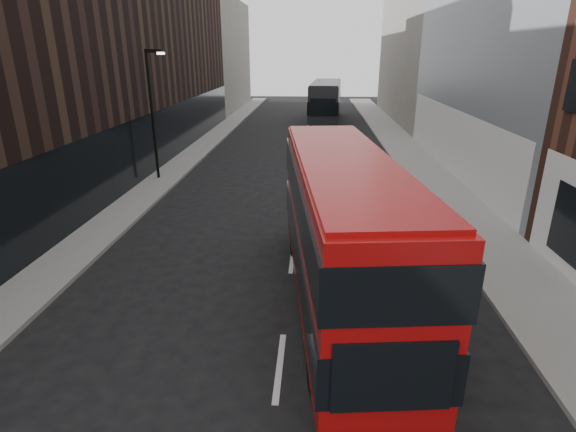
% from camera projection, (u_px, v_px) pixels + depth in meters
% --- Properties ---
extents(sidewalk_right, '(3.00, 80.00, 0.15)m').
position_uv_depth(sidewalk_right, '(410.00, 156.00, 31.75)').
color(sidewalk_right, slate).
rests_on(sidewalk_right, ground).
extents(sidewalk_left, '(2.00, 80.00, 0.15)m').
position_uv_depth(sidewalk_left, '(195.00, 153.00, 32.62)').
color(sidewalk_left, slate).
rests_on(sidewalk_left, ground).
extents(building_victorian, '(6.50, 24.00, 21.00)m').
position_uv_depth(building_victorian, '(421.00, 24.00, 46.02)').
color(building_victorian, slate).
rests_on(building_victorian, ground).
extents(building_left_mid, '(5.00, 24.00, 14.00)m').
position_uv_depth(building_left_mid, '(161.00, 52.00, 35.11)').
color(building_left_mid, black).
rests_on(building_left_mid, ground).
extents(building_left_far, '(5.00, 20.00, 13.00)m').
position_uv_depth(building_left_far, '(219.00, 56.00, 55.90)').
color(building_left_far, slate).
rests_on(building_left_far, ground).
extents(street_lamp, '(1.06, 0.22, 7.00)m').
position_uv_depth(street_lamp, '(153.00, 106.00, 24.66)').
color(street_lamp, black).
rests_on(street_lamp, sidewalk_left).
extents(red_bus, '(3.75, 11.16, 4.43)m').
position_uv_depth(red_bus, '(342.00, 226.00, 12.47)').
color(red_bus, '#9F090A').
rests_on(red_bus, ground).
extents(grey_bus, '(3.75, 12.71, 4.05)m').
position_uv_depth(grey_bus, '(326.00, 100.00, 47.39)').
color(grey_bus, black).
rests_on(grey_bus, ground).
extents(car_a, '(1.73, 3.95, 1.33)m').
position_uv_depth(car_a, '(339.00, 179.00, 23.82)').
color(car_a, black).
rests_on(car_a, ground).
extents(car_b, '(2.00, 4.34, 1.38)m').
position_uv_depth(car_b, '(348.00, 153.00, 29.86)').
color(car_b, '#92969A').
rests_on(car_b, ground).
extents(car_c, '(2.23, 5.40, 1.56)m').
position_uv_depth(car_c, '(325.00, 148.00, 30.91)').
color(car_c, black).
rests_on(car_c, ground).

